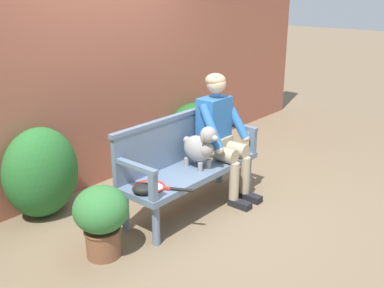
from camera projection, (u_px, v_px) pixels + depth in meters
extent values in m
plane|color=#7A664C|center=(192.00, 208.00, 4.62)|extent=(40.00, 40.00, 0.00)
cube|color=#9E5642|center=(98.00, 64.00, 5.00)|extent=(8.00, 0.30, 2.66)
ellipsoid|color=#1E5B23|center=(198.00, 128.00, 6.08)|extent=(0.85, 0.76, 0.68)
ellipsoid|color=#286B2D|center=(41.00, 173.00, 4.36)|extent=(0.75, 0.57, 0.90)
cube|color=slate|center=(192.00, 171.00, 4.48)|extent=(1.59, 0.51, 0.06)
cylinder|color=slate|center=(156.00, 225.00, 3.92)|extent=(0.07, 0.07, 0.39)
cylinder|color=slate|center=(248.00, 175.00, 4.95)|extent=(0.07, 0.07, 0.39)
cylinder|color=slate|center=(125.00, 211.00, 4.15)|extent=(0.07, 0.07, 0.39)
cylinder|color=slate|center=(219.00, 166.00, 5.19)|extent=(0.07, 0.07, 0.39)
cube|color=slate|center=(175.00, 141.00, 4.53)|extent=(1.59, 0.05, 0.46)
cube|color=slate|center=(174.00, 117.00, 4.44)|extent=(1.63, 0.06, 0.04)
cube|color=slate|center=(153.00, 188.00, 3.75)|extent=(0.06, 0.06, 0.24)
cube|color=slate|center=(134.00, 166.00, 3.83)|extent=(0.06, 0.51, 0.04)
cube|color=slate|center=(253.00, 142.00, 4.84)|extent=(0.06, 0.06, 0.24)
cube|color=slate|center=(237.00, 125.00, 4.92)|extent=(0.06, 0.51, 0.04)
cube|color=black|center=(240.00, 204.00, 4.63)|extent=(0.10, 0.24, 0.07)
cylinder|color=tan|center=(234.00, 181.00, 4.60)|extent=(0.10, 0.10, 0.40)
cylinder|color=tan|center=(222.00, 154.00, 4.61)|extent=(0.15, 0.33, 0.15)
cube|color=black|center=(251.00, 197.00, 4.78)|extent=(0.10, 0.24, 0.07)
cylinder|color=tan|center=(245.00, 175.00, 4.75)|extent=(0.10, 0.10, 0.40)
cylinder|color=tan|center=(233.00, 148.00, 4.76)|extent=(0.15, 0.33, 0.15)
cube|color=tan|center=(215.00, 146.00, 4.78)|extent=(0.32, 0.24, 0.20)
cube|color=#2D6BB2|center=(214.00, 122.00, 4.70)|extent=(0.34, 0.22, 0.52)
cylinder|color=#2D6BB2|center=(211.00, 127.00, 4.47)|extent=(0.14, 0.34, 0.45)
sphere|color=beige|center=(219.00, 149.00, 4.45)|extent=(0.09, 0.09, 0.09)
cylinder|color=#2D6BB2|center=(235.00, 118.00, 4.77)|extent=(0.14, 0.34, 0.45)
sphere|color=beige|center=(245.00, 138.00, 4.78)|extent=(0.09, 0.09, 0.09)
sphere|color=beige|center=(216.00, 83.00, 4.55)|extent=(0.20, 0.20, 0.20)
ellipsoid|color=tan|center=(215.00, 80.00, 4.55)|extent=(0.21, 0.21, 0.14)
cylinder|color=gray|center=(200.00, 167.00, 4.38)|extent=(0.05, 0.05, 0.08)
cylinder|color=gray|center=(209.00, 164.00, 4.45)|extent=(0.05, 0.05, 0.08)
cylinder|color=gray|center=(187.00, 162.00, 4.51)|extent=(0.05, 0.05, 0.08)
cylinder|color=gray|center=(195.00, 159.00, 4.58)|extent=(0.05, 0.05, 0.08)
ellipsoid|color=gray|center=(198.00, 148.00, 4.43)|extent=(0.24, 0.34, 0.25)
sphere|color=gray|center=(206.00, 149.00, 4.35)|extent=(0.15, 0.15, 0.15)
sphere|color=gray|center=(208.00, 135.00, 4.27)|extent=(0.16, 0.16, 0.16)
ellipsoid|color=gray|center=(214.00, 138.00, 4.23)|extent=(0.07, 0.10, 0.06)
ellipsoid|color=gray|center=(203.00, 137.00, 4.24)|extent=(0.05, 0.04, 0.12)
ellipsoid|color=gray|center=(212.00, 134.00, 4.33)|extent=(0.05, 0.04, 0.12)
sphere|color=gray|center=(187.00, 140.00, 4.51)|extent=(0.07, 0.07, 0.07)
torus|color=red|center=(149.00, 187.00, 4.03)|extent=(0.39, 0.39, 0.02)
cylinder|color=silver|center=(149.00, 187.00, 4.03)|extent=(0.25, 0.25, 0.00)
cube|color=red|center=(167.00, 188.00, 3.99)|extent=(0.06, 0.08, 0.02)
cylinder|color=black|center=(182.00, 190.00, 3.96)|extent=(0.12, 0.21, 0.03)
ellipsoid|color=black|center=(145.00, 189.00, 3.91)|extent=(0.28, 0.27, 0.09)
cylinder|color=brown|center=(103.00, 243.00, 3.78)|extent=(0.29, 0.29, 0.24)
torus|color=brown|center=(102.00, 230.00, 3.74)|extent=(0.31, 0.31, 0.02)
ellipsoid|color=#337538|center=(101.00, 209.00, 3.68)|extent=(0.46, 0.46, 0.39)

